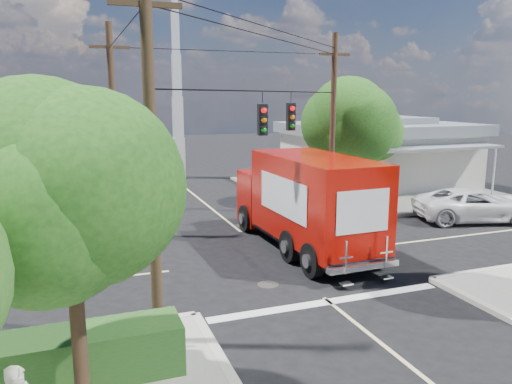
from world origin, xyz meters
TOP-DOWN VIEW (x-y plane):
  - ground at (0.00, 0.00)m, footprint 120.00×120.00m
  - sidewalk_ne at (10.88, 10.88)m, footprint 14.12×14.12m
  - road_markings at (0.00, -1.47)m, footprint 32.00×32.00m
  - building_ne at (12.50, 11.97)m, footprint 11.80×10.20m
  - radio_tower at (0.50, 20.00)m, footprint 0.80×0.80m
  - tree_sw_front at (-6.99, -7.54)m, footprint 3.88×3.78m
  - tree_ne_front at (7.21, 6.76)m, footprint 4.21×4.14m
  - tree_ne_back at (9.81, 8.96)m, footprint 3.77×3.66m
  - palm_nw_front at (-7.50, 7.50)m, footprint 3.01×3.08m
  - palm_nw_back at (-9.50, 9.00)m, footprint 3.01×3.08m
  - utility_poles at (-1.58, 1.60)m, footprint 12.00×10.68m
  - picket_fence at (-7.80, -5.60)m, footprint 5.94×0.06m
  - hedge_sw at (-8.00, -6.40)m, footprint 6.20×1.20m
  - vending_boxes at (6.50, 6.20)m, footprint 1.90×0.50m
  - delivery_truck at (1.62, 0.74)m, footprint 3.06×8.91m
  - parked_car at (11.39, 1.99)m, footprint 6.23×4.11m

SIDE VIEW (x-z plane):
  - ground at x=0.00m, z-range 0.00..0.00m
  - road_markings at x=0.00m, z-range 0.00..0.01m
  - sidewalk_ne at x=10.88m, z-range 0.00..0.14m
  - picket_fence at x=-7.80m, z-range 0.18..1.18m
  - hedge_sw at x=-8.00m, z-range 0.14..1.24m
  - vending_boxes at x=6.50m, z-range 0.14..1.24m
  - parked_car at x=11.39m, z-range 0.00..1.59m
  - delivery_truck at x=1.62m, z-range 0.03..3.84m
  - building_ne at x=12.50m, z-range 0.07..4.57m
  - tree_ne_back at x=9.81m, z-range 1.27..7.10m
  - tree_sw_front at x=-6.99m, z-range 1.32..7.35m
  - palm_nw_back at x=-9.50m, z-range 2.08..7.27m
  - utility_poles at x=-1.58m, z-range 0.17..9.17m
  - tree_ne_front at x=7.21m, z-range 1.44..8.09m
  - palm_nw_front at x=-7.50m, z-range 2.25..7.84m
  - radio_tower at x=0.50m, z-range -2.86..14.14m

